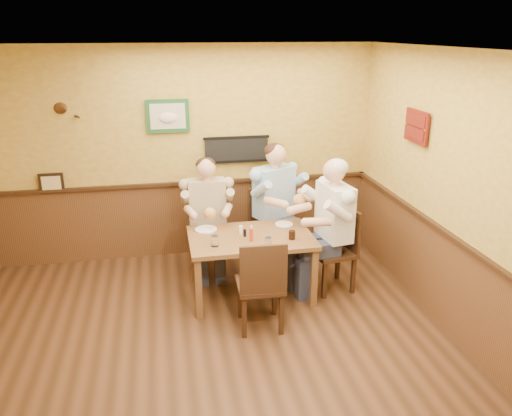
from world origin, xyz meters
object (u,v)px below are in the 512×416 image
Objects in this scene: cola_tumbler at (292,235)px; hot_sauce_bottle at (251,234)px; chair_near_side at (260,282)px; dining_table at (251,243)px; chair_right_end at (332,250)px; chair_back_right at (273,227)px; water_glass_left at (215,241)px; pepper_shaker at (245,233)px; chair_back_left at (208,236)px; diner_blue_polo at (274,212)px; diner_white_elder at (333,233)px; salt_shaker at (241,230)px; water_glass_mid at (268,242)px; diner_tan_shirt at (208,221)px.

hot_sauce_bottle reaches higher than cola_tumbler.
cola_tumbler is at bearing -131.23° from chair_near_side.
dining_table is 0.99m from chair_right_end.
water_glass_left is at bearing -156.89° from chair_back_right.
pepper_shaker is at bearing -148.49° from chair_back_right.
chair_back_left reaches higher than hot_sauce_bottle.
cola_tumbler is 0.59× the size of hot_sauce_bottle.
diner_blue_polo is (-0.53, 0.81, 0.23)m from chair_right_end.
chair_back_right reaches higher than pepper_shaker.
salt_shaker is at bearing -104.96° from diner_white_elder.
chair_back_right is 1.02× the size of chair_right_end.
chair_right_end is 6.15× the size of hot_sauce_bottle.
diner_white_elder is at bearing -81.63° from chair_back_right.
chair_near_side is at bearing -133.12° from diner_blue_polo.
diner_white_elder reaches higher than chair_back_right.
hot_sauce_bottle is at bearing -98.26° from dining_table.
salt_shaker is at bearing -82.20° from chair_near_side.
cola_tumbler reaches higher than pepper_shaker.
water_glass_mid is 0.35m from cola_tumbler.
chair_right_end is 1.12m from salt_shaker.
chair_right_end is 0.75× the size of diner_tan_shirt.
diner_blue_polo reaches higher than chair_back_right.
chair_right_end is 1.08m from pepper_shaker.
diner_tan_shirt is at bearing 116.63° from water_glass_mid.
chair_back_left reaches higher than water_glass_left.
dining_table is at bearing 110.91° from water_glass_mid.
chair_back_right is 9.49× the size of water_glass_mid.
chair_back_right is at bearing -105.93° from chair_near_side.
chair_near_side reaches higher than water_glass_left.
salt_shaker is (-1.07, 0.12, 0.08)m from diner_white_elder.
chair_right_end reaches higher than chair_back_left.
hot_sauce_bottle is at bearing -64.33° from diner_tan_shirt.
water_glass_left is (-0.87, -0.97, 0.30)m from chair_back_right.
chair_back_right is at bearing 48.10° from water_glass_left.
water_glass_left is at bearing -154.90° from dining_table.
water_glass_left is at bearing -171.38° from hot_sauce_bottle.
chair_back_left is 1.62m from diner_white_elder.
dining_table is 0.15m from pepper_shaker.
chair_back_left is 0.90m from diner_blue_polo.
diner_blue_polo is at bearing 48.10° from water_glass_left.
diner_blue_polo reaches higher than salt_shaker.
cola_tumbler is at bearing -115.46° from chair_back_right.
hot_sauce_bottle is 0.24m from salt_shaker.
hot_sauce_bottle is (-0.46, -0.91, 0.10)m from diner_blue_polo.
chair_back_left is 0.92× the size of chair_near_side.
diner_tan_shirt reaches higher than dining_table.
diner_blue_polo is at bearing -155.37° from chair_right_end.
chair_back_left is at bearing 113.96° from hot_sauce_bottle.
water_glass_mid is (0.54, -1.08, 0.13)m from diner_tan_shirt.
water_glass_left is at bearing -139.26° from salt_shaker.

